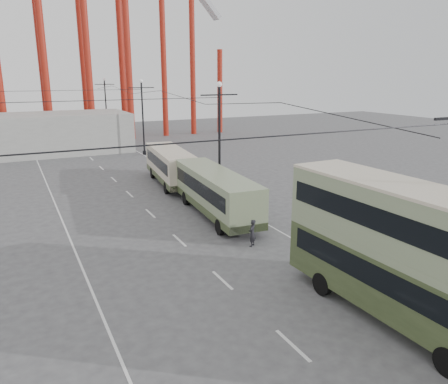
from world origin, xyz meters
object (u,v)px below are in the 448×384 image
double_decker_bus (400,247)px  single_decker_green (215,191)px  single_decker_cream (170,165)px  pedestrian (252,233)px

double_decker_bus → single_decker_green: size_ratio=0.94×
single_decker_cream → pedestrian: (-0.87, -16.65, -0.98)m
double_decker_bus → pedestrian: double_decker_bus is taller
double_decker_bus → single_decker_green: (-0.69, 15.79, -1.41)m
double_decker_bus → single_decker_cream: (-0.38, 26.16, -1.41)m
pedestrian → double_decker_bus: bearing=57.6°
single_decker_green → pedestrian: single_decker_green is taller
single_decker_cream → pedestrian: single_decker_cream is taller
single_decker_green → pedestrian: 6.39m
double_decker_bus → single_decker_green: double_decker_bus is taller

